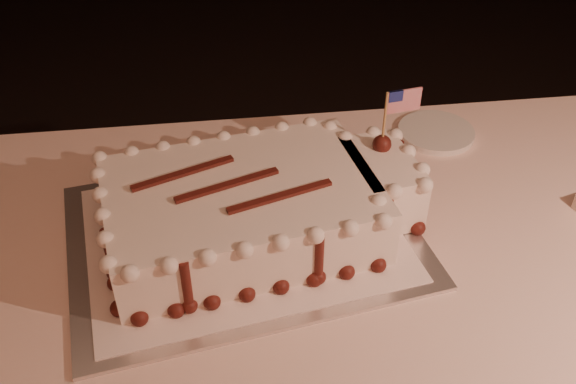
{
  "coord_description": "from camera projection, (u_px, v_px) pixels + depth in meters",
  "views": [
    {
      "loc": [
        -0.14,
        -0.24,
        1.52
      ],
      "look_at": [
        -0.03,
        0.6,
        0.84
      ],
      "focal_mm": 40.0,
      "sensor_mm": 36.0,
      "label": 1
    }
  ],
  "objects": [
    {
      "name": "banquet_table",
      "position": [
        303.0,
        363.0,
        1.38
      ],
      "size": [
        2.4,
        0.8,
        0.75
      ],
      "primitive_type": "cube",
      "color": "#FFD5C5",
      "rests_on": "ground"
    },
    {
      "name": "cake_board",
      "position": [
        243.0,
        235.0,
        1.13
      ],
      "size": [
        0.67,
        0.54,
        0.01
      ],
      "primitive_type": "cube",
      "rotation": [
        0.0,
        0.0,
        0.17
      ],
      "color": "silver",
      "rests_on": "banquet_table"
    },
    {
      "name": "room_shell",
      "position": [
        541.0,
        40.0,
        0.27
      ],
      "size": [
        6.1,
        8.1,
        2.9
      ],
      "color": "black",
      "rests_on": "ground"
    },
    {
      "name": "sheet_cake",
      "position": [
        260.0,
        206.0,
        1.1
      ],
      "size": [
        0.58,
        0.39,
        0.23
      ],
      "color": "white",
      "rests_on": "doily"
    },
    {
      "name": "side_plate",
      "position": [
        436.0,
        132.0,
        1.39
      ],
      "size": [
        0.16,
        0.16,
        0.01
      ],
      "primitive_type": "cylinder",
      "color": "silver",
      "rests_on": "banquet_table"
    },
    {
      "name": "doily",
      "position": [
        243.0,
        233.0,
        1.13
      ],
      "size": [
        0.6,
        0.49,
        0.0
      ],
      "primitive_type": "cube",
      "rotation": [
        0.0,
        0.0,
        0.17
      ],
      "color": "white",
      "rests_on": "cake_board"
    }
  ]
}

